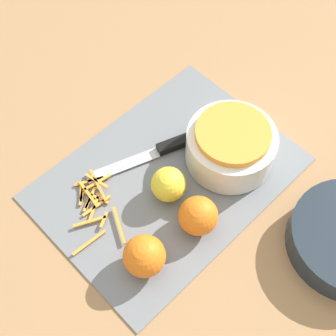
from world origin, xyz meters
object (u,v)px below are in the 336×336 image
(orange_right, at_px, (144,256))
(lemon, at_px, (169,184))
(knife, at_px, (167,147))
(bowl_speckled, at_px, (231,145))
(orange_left, at_px, (198,216))

(orange_right, height_order, lemon, orange_right)
(knife, bearing_deg, lemon, 67.03)
(bowl_speckled, xyz_separation_m, knife, (0.07, -0.09, -0.03))
(knife, xyz_separation_m, orange_left, (0.07, 0.15, 0.03))
(knife, distance_m, orange_right, 0.23)
(bowl_speckled, distance_m, orange_left, 0.15)
(lemon, bearing_deg, orange_right, 29.34)
(knife, bearing_deg, orange_right, 56.39)
(bowl_speckled, relative_size, orange_left, 2.41)
(orange_right, bearing_deg, bowl_speckled, -170.34)
(orange_left, distance_m, orange_right, 0.11)
(bowl_speckled, height_order, lemon, bowl_speckled)
(orange_left, bearing_deg, bowl_speckled, -159.03)
(lemon, bearing_deg, orange_left, 84.47)
(knife, bearing_deg, orange_left, 83.89)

